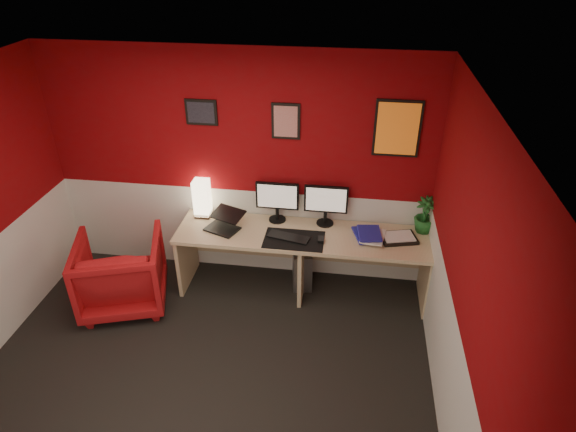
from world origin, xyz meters
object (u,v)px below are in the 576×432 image
object	(u,v)px
potted_plant	(425,215)
armchair	(121,272)
monitor_left	(277,196)
pc_tower	(302,264)
laptop	(222,221)
shoji_lamp	(202,199)
zen_tray	(398,238)
desk	(303,263)
monitor_right	(326,199)

from	to	relation	value
potted_plant	armchair	distance (m)	3.14
monitor_left	pc_tower	size ratio (longest dim) A/B	1.29
laptop	pc_tower	bearing A→B (deg)	36.11
shoji_lamp	laptop	distance (m)	0.38
zen_tray	armchair	distance (m)	2.83
shoji_lamp	monitor_left	xyz separation A→B (m)	(0.80, 0.02, 0.09)
desk	monitor_left	size ratio (longest dim) A/B	4.48
desk	shoji_lamp	world-z (taller)	shoji_lamp
desk	armchair	xyz separation A→B (m)	(-1.81, -0.45, 0.02)
shoji_lamp	pc_tower	xyz separation A→B (m)	(1.08, -0.05, -0.70)
shoji_lamp	monitor_left	size ratio (longest dim) A/B	0.69
monitor_left	monitor_right	distance (m)	0.51
laptop	potted_plant	xyz separation A→B (m)	(2.05, 0.26, 0.08)
monitor_left	potted_plant	bearing A→B (deg)	-0.40
monitor_right	zen_tray	world-z (taller)	monitor_right
shoji_lamp	armchair	bearing A→B (deg)	-136.73
desk	zen_tray	xyz separation A→B (m)	(0.95, 0.03, 0.38)
shoji_lamp	pc_tower	size ratio (longest dim) A/B	0.89
zen_tray	armchair	size ratio (longest dim) A/B	0.41
monitor_left	zen_tray	bearing A→B (deg)	-9.05
desk	shoji_lamp	distance (m)	1.26
pc_tower	armchair	distance (m)	1.90
monitor_right	pc_tower	distance (m)	0.83
potted_plant	zen_tray	bearing A→B (deg)	-143.49
desk	monitor_right	size ratio (longest dim) A/B	4.48
monitor_left	zen_tray	world-z (taller)	monitor_left
shoji_lamp	monitor_left	distance (m)	0.81
armchair	laptop	bearing A→B (deg)	-174.88
potted_plant	armchair	world-z (taller)	potted_plant
monitor_right	desk	bearing A→B (deg)	-131.59
shoji_lamp	zen_tray	bearing A→B (deg)	-5.12
pc_tower	zen_tray	bearing A→B (deg)	-17.25
pc_tower	potted_plant	bearing A→B (deg)	-6.82
shoji_lamp	potted_plant	bearing A→B (deg)	0.13
desk	laptop	distance (m)	0.96
monitor_right	pc_tower	world-z (taller)	monitor_right
monitor_left	armchair	distance (m)	1.77
armchair	monitor_left	bearing A→B (deg)	-173.48
monitor_left	potted_plant	world-z (taller)	monitor_left
monitor_right	zen_tray	distance (m)	0.82
desk	monitor_left	bearing A→B (deg)	142.50
laptop	armchair	distance (m)	1.15
potted_plant	pc_tower	distance (m)	1.42
desk	zen_tray	bearing A→B (deg)	1.94
desk	shoji_lamp	xyz separation A→B (m)	(-1.11, 0.22, 0.56)
laptop	armchair	xyz separation A→B (m)	(-0.98, -0.41, -0.46)
armchair	desk	bearing A→B (deg)	176.13
armchair	zen_tray	bearing A→B (deg)	172.11
laptop	monitor_left	size ratio (longest dim) A/B	0.57
desk	monitor_right	distance (m)	0.72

